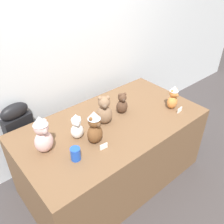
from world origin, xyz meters
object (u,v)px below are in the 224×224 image
(teddy_bear_blush, at_px, (43,135))
(party_cup_blue, at_px, (76,154))
(teddy_bear_cocoa, at_px, (122,104))
(display_table, at_px, (112,151))
(teddy_bear_snow, at_px, (77,126))
(teddy_bear_mocha, at_px, (104,111))
(instrument_case, at_px, (23,142))
(teddy_bear_chestnut, at_px, (95,128))
(teddy_bear_ginger, at_px, (173,98))

(teddy_bear_blush, bearing_deg, party_cup_blue, -65.08)
(teddy_bear_blush, height_order, party_cup_blue, teddy_bear_blush)
(teddy_bear_cocoa, height_order, party_cup_blue, teddy_bear_cocoa)
(display_table, height_order, teddy_bear_snow, teddy_bear_snow)
(teddy_bear_snow, distance_m, party_cup_blue, 0.27)
(teddy_bear_mocha, relative_size, teddy_bear_snow, 1.19)
(instrument_case, relative_size, teddy_bear_chestnut, 2.99)
(party_cup_blue, bearing_deg, instrument_case, 100.87)
(display_table, distance_m, teddy_bear_chestnut, 0.61)
(display_table, xyz_separation_m, instrument_case, (-0.68, 0.62, 0.10))
(teddy_bear_snow, bearing_deg, teddy_bear_cocoa, 20.62)
(teddy_bear_blush, relative_size, teddy_bear_mocha, 1.16)
(teddy_bear_cocoa, distance_m, teddy_bear_ginger, 0.53)
(display_table, distance_m, teddy_bear_mocha, 0.52)
(teddy_bear_cocoa, bearing_deg, teddy_bear_snow, -155.02)
(teddy_bear_blush, height_order, teddy_bear_cocoa, teddy_bear_blush)
(teddy_bear_blush, bearing_deg, teddy_bear_cocoa, -3.99)
(teddy_bear_snow, height_order, party_cup_blue, teddy_bear_snow)
(teddy_bear_ginger, bearing_deg, teddy_bear_chestnut, 174.63)
(display_table, relative_size, teddy_bear_chestnut, 5.81)
(teddy_bear_cocoa, relative_size, teddy_bear_ginger, 0.88)
(teddy_bear_snow, xyz_separation_m, teddy_bear_ginger, (1.01, -0.24, 0.00))
(teddy_bear_snow, bearing_deg, party_cup_blue, -109.74)
(display_table, bearing_deg, teddy_bear_blush, 174.95)
(teddy_bear_chestnut, bearing_deg, instrument_case, 108.25)
(display_table, height_order, teddy_bear_ginger, teddy_bear_ginger)
(teddy_bear_mocha, xyz_separation_m, party_cup_blue, (-0.47, -0.23, -0.08))
(teddy_bear_ginger, bearing_deg, teddy_bear_blush, 168.57)
(display_table, bearing_deg, instrument_case, 137.79)
(teddy_bear_chestnut, bearing_deg, teddy_bear_snow, 109.87)
(teddy_bear_cocoa, xyz_separation_m, teddy_bear_ginger, (0.45, -0.27, 0.02))
(teddy_bear_chestnut, bearing_deg, teddy_bear_mocha, 25.09)
(instrument_case, distance_m, teddy_bear_mocha, 0.95)
(teddy_bear_mocha, height_order, teddy_bear_chestnut, teddy_bear_chestnut)
(teddy_bear_ginger, bearing_deg, teddy_bear_snow, 167.03)
(teddy_bear_mocha, bearing_deg, display_table, -4.51)
(party_cup_blue, bearing_deg, teddy_bear_cocoa, 19.21)
(teddy_bear_blush, relative_size, teddy_bear_chestnut, 1.09)
(party_cup_blue, bearing_deg, teddy_bear_blush, 119.25)
(teddy_bear_mocha, distance_m, teddy_bear_ginger, 0.74)
(teddy_bear_cocoa, bearing_deg, display_table, -139.79)
(teddy_bear_chestnut, bearing_deg, teddy_bear_ginger, -15.43)
(teddy_bear_chestnut, height_order, party_cup_blue, teddy_bear_chestnut)
(display_table, xyz_separation_m, teddy_bear_cocoa, (0.19, 0.06, 0.48))
(display_table, xyz_separation_m, teddy_bear_snow, (-0.37, 0.03, 0.50))
(teddy_bear_mocha, height_order, party_cup_blue, teddy_bear_mocha)
(teddy_bear_mocha, xyz_separation_m, teddy_bear_snow, (-0.31, -0.02, -0.02))
(teddy_bear_ginger, distance_m, party_cup_blue, 1.17)
(teddy_bear_ginger, bearing_deg, teddy_bear_cocoa, 148.99)
(display_table, bearing_deg, teddy_bear_snow, 175.87)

